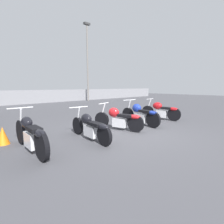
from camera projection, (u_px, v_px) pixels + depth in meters
ground_plane at (126, 133)px, 6.10m from camera, size 60.00×60.00×0.00m
fence_back at (15, 98)px, 15.09m from camera, size 40.00×0.04×1.25m
light_pole_right at (87, 56)px, 18.82m from camera, size 0.70×0.35×8.21m
motorcycle_slot_0 at (31, 135)px, 4.26m from camera, size 0.65×2.21×1.04m
motorcycle_slot_1 at (90, 127)px, 5.24m from camera, size 0.67×2.09×0.94m
motorcycle_slot_2 at (119, 119)px, 6.45m from camera, size 0.79×2.00×0.97m
motorcycle_slot_3 at (140, 114)px, 7.26m from camera, size 0.72×2.08×1.02m
motorcycle_slot_4 at (161, 111)px, 8.48m from camera, size 0.65×1.97×0.99m
traffic_cone_near at (3, 136)px, 4.84m from camera, size 0.34×0.34×0.49m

